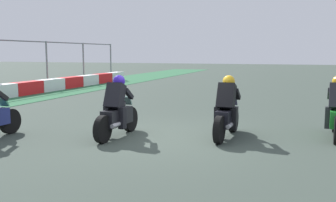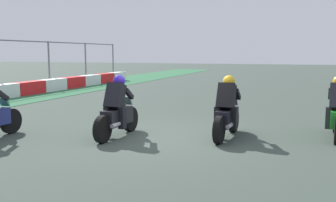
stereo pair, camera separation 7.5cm
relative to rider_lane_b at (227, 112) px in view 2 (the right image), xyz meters
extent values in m
plane|color=#39453D|center=(-0.43, 1.31, -0.62)|extent=(120.00, 120.00, 0.00)
cube|color=white|center=(4.26, 10.94, -0.30)|extent=(1.84, 0.60, 0.64)
cube|color=red|center=(6.13, 10.94, -0.30)|extent=(1.84, 0.60, 0.64)
cube|color=white|center=(8.00, 10.94, -0.30)|extent=(1.84, 0.60, 0.64)
cube|color=red|center=(9.88, 10.94, -0.30)|extent=(1.84, 0.60, 0.64)
cube|color=white|center=(11.75, 10.94, -0.30)|extent=(1.84, 0.60, 0.64)
cube|color=red|center=(13.63, 10.94, -0.30)|extent=(1.84, 0.60, 0.64)
cube|color=white|center=(15.50, 10.94, -0.30)|extent=(1.84, 0.60, 0.64)
cylinder|color=slate|center=(9.41, 12.17, 0.73)|extent=(0.10, 0.10, 2.70)
cylinder|color=slate|center=(13.34, 12.17, 0.73)|extent=(0.10, 0.10, 2.70)
cylinder|color=slate|center=(17.28, 12.17, 0.73)|extent=(0.10, 0.10, 2.70)
cylinder|color=black|center=(1.54, -2.55, -0.30)|extent=(0.65, 0.17, 0.64)
cube|color=#24242A|center=(0.73, -2.31, -0.12)|extent=(0.19, 0.15, 0.52)
cube|color=#24242A|center=(1.13, -2.35, 0.42)|extent=(0.39, 0.12, 0.31)
cylinder|color=black|center=(0.70, -0.04, -0.30)|extent=(0.65, 0.18, 0.64)
cylinder|color=black|center=(-0.69, 0.05, -0.30)|extent=(0.65, 0.18, 0.64)
cube|color=black|center=(0.00, 0.00, -0.12)|extent=(1.12, 0.39, 0.40)
ellipsoid|color=black|center=(0.10, 0.00, 0.18)|extent=(0.50, 0.33, 0.24)
cube|color=red|center=(-0.51, 0.03, -0.10)|extent=(0.07, 0.16, 0.08)
cylinder|color=#A5A5AD|center=(-0.36, -0.14, -0.25)|extent=(0.43, 0.13, 0.10)
cube|color=black|center=(-0.10, 0.01, 0.40)|extent=(0.51, 0.43, 0.66)
sphere|color=gold|center=(0.12, -0.01, 0.74)|extent=(0.32, 0.32, 0.30)
cube|color=slate|center=(0.50, -0.03, 0.22)|extent=(0.17, 0.27, 0.23)
cube|color=black|center=(-0.10, 0.21, -0.12)|extent=(0.19, 0.15, 0.52)
cube|color=black|center=(-0.13, -0.19, -0.12)|extent=(0.19, 0.15, 0.52)
cube|color=black|center=(0.29, 0.16, 0.42)|extent=(0.39, 0.12, 0.31)
cube|color=black|center=(0.27, -0.20, 0.42)|extent=(0.39, 0.12, 0.31)
cylinder|color=black|center=(-0.11, 2.53, -0.30)|extent=(0.64, 0.16, 0.64)
cylinder|color=black|center=(-1.51, 2.56, -0.30)|extent=(0.64, 0.16, 0.64)
cube|color=black|center=(-0.81, 2.55, -0.12)|extent=(1.11, 0.35, 0.40)
ellipsoid|color=black|center=(-0.71, 2.54, 0.18)|extent=(0.49, 0.31, 0.24)
cube|color=red|center=(-1.32, 2.56, -0.10)|extent=(0.06, 0.16, 0.08)
cylinder|color=#A5A5AD|center=(-1.16, 2.39, -0.25)|extent=(0.42, 0.11, 0.10)
cube|color=black|center=(-0.91, 2.55, 0.40)|extent=(0.50, 0.41, 0.66)
sphere|color=#301BAD|center=(-0.69, 2.54, 0.74)|extent=(0.31, 0.31, 0.30)
cube|color=slate|center=(-0.31, 2.53, 0.22)|extent=(0.16, 0.26, 0.23)
cube|color=black|center=(-0.92, 2.75, -0.12)|extent=(0.18, 0.14, 0.52)
cube|color=black|center=(-0.93, 2.35, -0.12)|extent=(0.18, 0.14, 0.52)
cube|color=black|center=(-0.52, 2.72, 0.42)|extent=(0.39, 0.11, 0.31)
cube|color=black|center=(-0.53, 2.36, 0.42)|extent=(0.39, 0.11, 0.31)
cylinder|color=black|center=(-1.37, 5.29, -0.30)|extent=(0.64, 0.16, 0.64)
cube|color=#388464|center=(-1.57, 5.30, 0.22)|extent=(0.16, 0.26, 0.23)
cube|color=black|center=(-1.79, 5.13, 0.42)|extent=(0.39, 0.11, 0.31)
camera|label=1|loc=(-9.01, -1.61, 1.43)|focal=40.50mm
camera|label=2|loc=(-8.99, -1.68, 1.43)|focal=40.50mm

